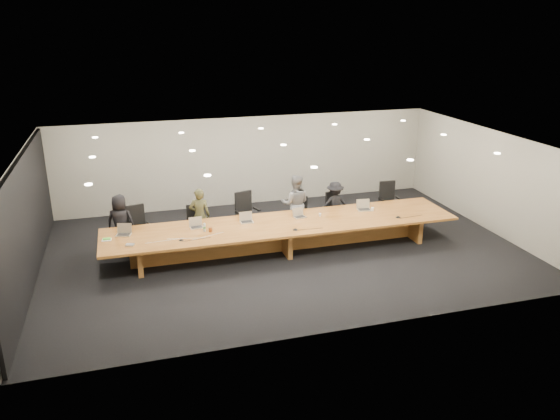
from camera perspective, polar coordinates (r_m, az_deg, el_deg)
The scene contains 29 objects.
ground at distance 14.12m, azimuth 0.34°, elevation -4.22°, with size 12.00×12.00×0.00m, color black.
back_wall at distance 17.35m, azimuth -3.44°, elevation 5.13°, with size 12.00×0.02×2.80m, color beige.
left_wall_panel at distance 13.31m, azimuth -24.97°, elevation -1.26°, with size 0.08×7.84×2.74m, color black.
conference_table at distance 13.93m, azimuth 0.35°, elevation -2.25°, with size 9.00×1.80×0.75m.
chair_far_left at distance 14.48m, azimuth -14.55°, elevation -1.81°, with size 0.59×0.59×1.15m, color black, non-canonical shape.
chair_left at distance 14.64m, azimuth -8.81°, elevation -1.46°, with size 0.51×0.51×1.01m, color black, non-canonical shape.
chair_mid_left at distance 14.97m, azimuth -3.38°, elevation -0.38°, with size 0.61×0.61×1.21m, color black, non-canonical shape.
chair_mid_right at distance 15.21m, azimuth 2.10°, elevation -0.46°, with size 0.51×0.51×0.99m, color black, non-canonical shape.
chair_right at distance 15.57m, azimuth 5.89°, elevation 0.03°, with size 0.53×0.53×1.05m, color black, non-canonical shape.
chair_far_right at distance 16.38m, azimuth 11.38°, elevation 0.92°, with size 0.59×0.59×1.16m, color black, non-canonical shape.
person_a at distance 14.54m, azimuth -16.32°, elevation -1.23°, with size 0.71×0.47×1.46m, color black.
person_b at distance 14.51m, azimuth -8.39°, elevation -0.59°, with size 0.55×0.36×1.50m, color #36361D.
person_c at distance 15.07m, azimuth 1.61°, elevation 0.66°, with size 0.80×0.62×1.64m, color slate.
person_d at distance 15.50m, azimuth 5.74°, elevation 0.54°, with size 0.87×0.50×1.35m, color black.
laptop_a at distance 13.55m, azimuth -16.08°, elevation -2.02°, with size 0.34×0.25×0.27m, color #C2AF94, non-canonical shape.
laptop_b at distance 13.64m, azimuth -8.72°, elevation -1.35°, with size 0.33×0.24×0.26m, color #BEAC91, non-canonical shape.
laptop_c at distance 13.87m, azimuth -3.50°, elevation -0.80°, with size 0.33×0.24×0.26m, color #C5B397, non-canonical shape.
laptop_d at distance 14.21m, azimuth 2.09°, elevation -0.31°, with size 0.31×0.22×0.24m, color beige, non-canonical shape.
laptop_e at distance 14.90m, azimuth 8.81°, elevation 0.50°, with size 0.36×0.26×0.29m, color #C2B494, non-canonical shape.
water_bottle at distance 13.40m, azimuth -7.90°, elevation -1.82°, with size 0.06×0.06×0.20m, color #B3C3BD.
amber_mug at distance 13.36m, azimuth -7.29°, elevation -2.05°, with size 0.09×0.09×0.11m, color brown.
paper_cup_near at distance 14.35m, azimuth 4.20°, elevation -0.50°, with size 0.07×0.07×0.08m, color silver.
paper_cup_far at distance 14.91m, azimuth 9.64°, elevation 0.08°, with size 0.08×0.08×0.09m, color white.
notepad at distance 13.41m, azimuth -17.66°, elevation -2.99°, with size 0.22×0.17×0.01m, color silver.
lime_gadget at distance 13.42m, azimuth -17.65°, elevation -2.89°, with size 0.17×0.10×0.03m, color green.
av_box at distance 12.95m, azimuth -15.41°, elevation -3.53°, with size 0.19×0.14×0.03m, color #B5B5BA.
mic_left at distance 12.97m, azimuth -10.29°, elevation -3.09°, with size 0.11×0.11×0.03m, color black.
mic_center at distance 13.39m, azimuth 1.61°, elevation -2.03°, with size 0.14×0.14×0.03m, color black.
mic_right at distance 14.55m, azimuth 12.25°, elevation -0.71°, with size 0.14×0.14×0.03m, color black.
Camera 1 is at (-3.71, -12.41, 5.63)m, focal length 35.00 mm.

